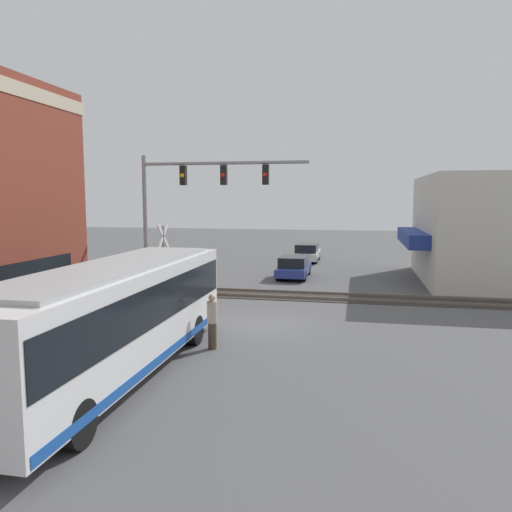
{
  "coord_description": "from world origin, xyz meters",
  "views": [
    {
      "loc": [
        -18.85,
        -3.68,
        4.95
      ],
      "look_at": [
        3.96,
        0.99,
        2.25
      ],
      "focal_mm": 35.0,
      "sensor_mm": 36.0,
      "label": 1
    }
  ],
  "objects": [
    {
      "name": "ground_plane",
      "position": [
        0.0,
        0.0,
        0.0
      ],
      "size": [
        120.0,
        120.0,
        0.0
      ],
      "primitive_type": "plane",
      "color": "#565659"
    },
    {
      "name": "shop_building",
      "position": [
        12.53,
        -12.11,
        3.13
      ],
      "size": [
        11.46,
        10.5,
        6.28
      ],
      "color": "beige",
      "rests_on": "ground"
    },
    {
      "name": "city_bus",
      "position": [
        -6.5,
        2.8,
        1.75
      ],
      "size": [
        11.23,
        2.59,
        3.17
      ],
      "color": "white",
      "rests_on": "ground"
    },
    {
      "name": "traffic_signal_gantry",
      "position": [
        3.53,
        3.92,
        5.19
      ],
      "size": [
        0.42,
        7.93,
        6.96
      ],
      "color": "gray",
      "rests_on": "ground"
    },
    {
      "name": "crossing_signal",
      "position": [
        4.29,
        5.75,
        2.3
      ],
      "size": [
        1.41,
        1.18,
        3.81
      ],
      "color": "gray",
      "rests_on": "ground"
    },
    {
      "name": "rail_track_near",
      "position": [
        6.0,
        0.0,
        0.03
      ],
      "size": [
        2.6,
        60.0,
        0.15
      ],
      "color": "#332D28",
      "rests_on": "ground"
    },
    {
      "name": "parked_car_blue",
      "position": [
        11.89,
        0.2,
        0.64
      ],
      "size": [
        4.39,
        1.82,
        1.37
      ],
      "color": "navy",
      "rests_on": "ground"
    },
    {
      "name": "parked_car_white",
      "position": [
        20.17,
        0.2,
        0.66
      ],
      "size": [
        4.61,
        1.82,
        1.42
      ],
      "color": "silver",
      "rests_on": "ground"
    },
    {
      "name": "pedestrian_near_bus",
      "position": [
        -3.43,
        0.95,
        0.94
      ],
      "size": [
        0.34,
        0.34,
        1.83
      ],
      "color": "#473828",
      "rests_on": "ground"
    }
  ]
}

